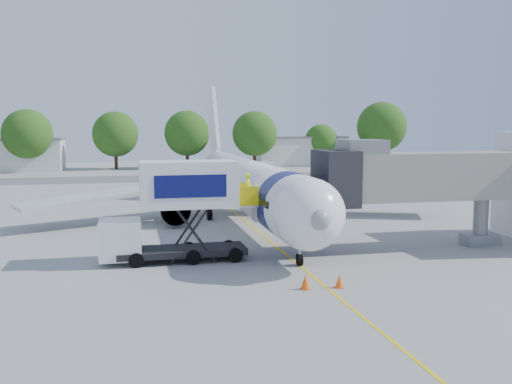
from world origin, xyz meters
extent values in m
plane|color=#9A9B98|center=(0.00, 0.00, 0.00)|extent=(160.00, 160.00, 0.00)
cube|color=yellow|center=(0.00, 0.00, 0.01)|extent=(0.15, 70.00, 0.01)
cube|color=#59595B|center=(0.00, 42.00, 0.00)|extent=(120.00, 10.00, 0.01)
cylinder|color=white|center=(0.00, 3.00, 3.00)|extent=(3.70, 28.00, 3.70)
sphere|color=white|center=(0.00, -11.00, 3.00)|extent=(3.70, 3.70, 3.70)
sphere|color=gray|center=(0.00, -12.55, 3.00)|extent=(1.10, 1.10, 1.10)
cone|color=white|center=(0.00, 20.00, 3.00)|extent=(3.70, 6.00, 3.70)
cube|color=white|center=(0.00, 21.00, 7.20)|extent=(0.35, 7.26, 8.29)
cube|color=silver|center=(9.00, 6.50, 2.30)|extent=(16.17, 9.32, 1.42)
cube|color=silver|center=(-9.00, 6.50, 2.30)|extent=(16.17, 9.32, 1.42)
cylinder|color=#999BA0|center=(5.50, 4.50, 1.30)|extent=(2.10, 3.60, 2.10)
cylinder|color=#999BA0|center=(-5.50, 4.50, 1.30)|extent=(2.10, 3.60, 2.10)
cube|color=black|center=(0.00, -11.30, 3.45)|extent=(2.60, 1.39, 0.81)
cylinder|color=#0B0F4E|center=(0.00, -8.00, 3.00)|extent=(3.73, 2.00, 3.73)
cylinder|color=silver|center=(0.00, -9.50, 0.75)|extent=(0.16, 0.16, 1.50)
cylinder|color=black|center=(0.00, -9.50, 0.32)|extent=(0.25, 0.64, 0.64)
cylinder|color=black|center=(2.60, 6.00, 0.45)|extent=(0.35, 0.90, 0.90)
cylinder|color=black|center=(-2.60, 6.00, 0.45)|extent=(0.35, 0.90, 0.90)
cube|color=gray|center=(9.00, -7.00, 4.40)|extent=(13.60, 2.60, 2.80)
cube|color=black|center=(2.90, -7.00, 4.40)|extent=(2.00, 3.20, 3.20)
cube|color=slate|center=(4.50, -7.00, 6.20)|extent=(2.40, 2.40, 0.80)
cylinder|color=slate|center=(12.50, -7.00, 1.50)|extent=(0.90, 0.90, 3.00)
cube|color=slate|center=(12.50, -7.00, 0.35)|extent=(2.20, 1.20, 0.70)
cylinder|color=black|center=(11.60, -7.00, 0.35)|extent=(0.30, 0.70, 0.70)
cylinder|color=black|center=(13.40, -7.00, 0.35)|extent=(0.30, 0.70, 0.70)
cube|color=black|center=(-6.00, -7.00, 0.55)|extent=(7.00, 2.30, 0.35)
cube|color=white|center=(-9.30, -7.00, 1.35)|extent=(2.20, 2.20, 2.10)
cube|color=black|center=(-9.30, -7.00, 1.80)|extent=(1.90, 2.10, 0.70)
cube|color=white|center=(-5.60, -7.00, 4.25)|extent=(5.20, 2.40, 2.50)
cube|color=#0B0F4E|center=(-5.60, -8.22, 4.25)|extent=(3.80, 0.04, 1.20)
cube|color=silver|center=(-2.45, -7.00, 3.05)|extent=(1.10, 2.20, 0.10)
cube|color=yellow|center=(-2.45, -8.05, 3.60)|extent=(1.10, 0.06, 1.10)
cube|color=yellow|center=(-2.45, -5.95, 3.60)|extent=(1.10, 0.06, 1.10)
cylinder|color=black|center=(-3.20, -8.05, 0.40)|extent=(0.80, 0.25, 0.80)
cylinder|color=black|center=(-3.20, -5.95, 0.40)|extent=(0.80, 0.25, 0.80)
cylinder|color=black|center=(-8.50, -8.05, 0.40)|extent=(0.80, 0.25, 0.80)
cylinder|color=black|center=(-8.50, -5.95, 0.40)|extent=(0.80, 0.25, 0.80)
imported|color=#D9F319|center=(-2.26, -7.00, 3.95)|extent=(0.51, 0.68, 1.70)
cube|color=white|center=(4.25, -18.30, 0.68)|extent=(3.82, 2.87, 1.37)
cube|color=#0B0F4E|center=(4.25, -18.30, 1.12)|extent=(2.42, 2.25, 0.34)
cylinder|color=black|center=(2.72, -18.45, 0.34)|extent=(0.73, 0.47, 0.68)
cylinder|color=black|center=(3.21, -17.17, 0.34)|extent=(0.73, 0.47, 0.68)
cylinder|color=black|center=(5.28, -19.42, 0.34)|extent=(0.73, 0.47, 0.68)
cylinder|color=black|center=(5.77, -18.15, 0.34)|extent=(0.73, 0.47, 0.68)
cone|color=#FF5B0D|center=(-1.04, -13.76, 0.35)|extent=(0.44, 0.44, 0.70)
cube|color=#FF5B0D|center=(-1.04, -13.76, 0.02)|extent=(0.40, 0.40, 0.04)
cone|color=#FF5B0D|center=(0.56, -13.88, 0.32)|extent=(0.40, 0.40, 0.64)
cube|color=#FF5B0D|center=(0.56, -13.88, 0.02)|extent=(0.37, 0.37, 0.04)
cube|color=silver|center=(-28.00, 60.00, 2.50)|extent=(18.00, 8.00, 5.00)
cube|color=slate|center=(-28.00, 60.00, 5.15)|extent=(18.40, 8.40, 0.30)
cube|color=silver|center=(22.00, 62.00, 2.50)|extent=(16.00, 7.00, 5.00)
cube|color=slate|center=(22.00, 62.00, 5.15)|extent=(16.40, 7.40, 0.30)
cylinder|color=#382314|center=(-23.80, 56.59, 1.73)|extent=(0.56, 0.56, 3.47)
sphere|color=#234E14|center=(-23.80, 56.59, 5.97)|extent=(7.70, 7.70, 7.70)
cylinder|color=#382314|center=(-10.59, 59.97, 1.69)|extent=(0.56, 0.56, 3.39)
sphere|color=#234E14|center=(-10.59, 59.97, 5.84)|extent=(7.53, 7.53, 7.53)
cylinder|color=#382314|center=(1.26, 59.45, 1.73)|extent=(0.56, 0.56, 3.46)
sphere|color=#234E14|center=(1.26, 59.45, 5.95)|extent=(7.68, 7.68, 7.68)
cylinder|color=#382314|center=(12.39, 56.60, 1.71)|extent=(0.56, 0.56, 3.42)
sphere|color=#234E14|center=(12.39, 56.60, 5.89)|extent=(7.60, 7.60, 7.60)
cylinder|color=#382314|center=(25.50, 60.13, 1.32)|extent=(0.56, 0.56, 2.64)
sphere|color=#234E14|center=(25.50, 60.13, 4.54)|extent=(5.86, 5.86, 5.86)
cylinder|color=#382314|center=(36.83, 59.23, 2.04)|extent=(0.56, 0.56, 4.07)
sphere|color=#234E14|center=(36.83, 59.23, 7.02)|extent=(9.05, 9.05, 9.05)
camera|label=1|loc=(-8.83, -37.93, 7.50)|focal=40.00mm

